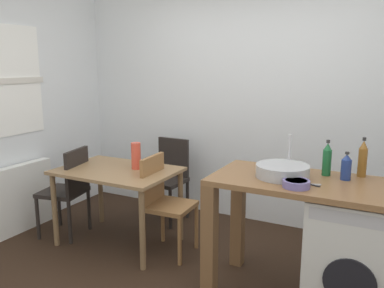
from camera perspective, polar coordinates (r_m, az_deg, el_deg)
name	(u,v)px	position (r m, az deg, el deg)	size (l,w,h in m)	color
wall_back	(255,99)	(4.36, 8.94, 6.42)	(4.60, 0.10, 2.70)	silver
radiator	(19,198)	(4.53, -23.45, -7.16)	(0.10, 0.80, 0.70)	white
dining_table	(118,179)	(3.86, -10.60, -4.95)	(1.10, 0.76, 0.74)	olive
chair_person_seat	(69,187)	(4.19, -17.20, -5.91)	(0.47, 0.47, 0.90)	black
chair_opposite	(163,199)	(3.68, -4.16, -7.84)	(0.42, 0.42, 0.90)	olive
chair_spare_by_wall	(169,174)	(4.46, -3.36, -4.37)	(0.41, 0.41, 0.90)	black
kitchen_counter	(288,199)	(2.98, 13.60, -7.67)	(1.50, 0.68, 0.92)	brown
washing_machine	(355,256)	(3.04, 22.26, -14.61)	(0.60, 0.61, 0.86)	silver
sink_basin	(282,171)	(2.93, 12.80, -3.78)	(0.38, 0.38, 0.09)	#9EA0A5
tap	(289,153)	(3.08, 13.74, -1.28)	(0.02, 0.02, 0.28)	#B2B2B7
bottle_tall_green	(327,159)	(3.05, 18.73, -2.11)	(0.06, 0.06, 0.26)	#19592D
bottle_squat_brown	(346,167)	(2.98, 21.17, -3.12)	(0.07, 0.07, 0.20)	navy
bottle_clear_small	(363,159)	(3.10, 23.21, -1.98)	(0.06, 0.06, 0.29)	brown
mixing_bowl	(296,183)	(2.72, 14.68, -5.46)	(0.18, 0.18, 0.05)	slate
vase	(136,156)	(3.80, -8.01, -1.68)	(0.09, 0.09, 0.25)	#D84C38
scissors	(310,184)	(2.81, 16.45, -5.53)	(0.15, 0.06, 0.01)	#B2B2B7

